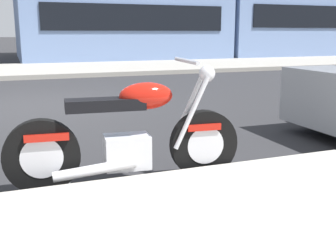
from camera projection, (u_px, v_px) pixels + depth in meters
ground_plane at (34, 106)px, 7.65m from camera, size 260.00×260.00×0.00m
sidewalk_far_curb at (305, 62)px, 18.34m from camera, size 120.00×5.00×0.14m
parking_stall_stripe at (60, 173)px, 4.00m from camera, size 0.12×2.20×0.01m
parked_motorcycle at (129, 138)px, 3.63m from camera, size 2.10×0.62×1.12m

